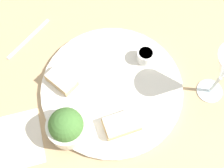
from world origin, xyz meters
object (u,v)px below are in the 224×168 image
Objects in this scene: cheese_toast_near at (121,124)px; cheese_toast_far at (61,81)px; sauce_ramekin at (145,55)px; napkin at (18,140)px; salad_bowl at (67,126)px; fork at (28,38)px.

cheese_toast_far is at bearing 149.95° from cheese_toast_near.
sauce_ramekin is 0.22m from cheese_toast_far.
cheese_toast_near is 0.25m from napkin.
cheese_toast_near is (0.12, 0.03, -0.02)m from salad_bowl.
fork is at bearing 133.21° from cheese_toast_far.
salad_bowl is 2.11× the size of sauce_ramekin.
cheese_toast_near reaches higher than fork.
sauce_ramekin reaches higher than cheese_toast_near.
salad_bowl is 0.27m from sauce_ramekin.
napkin is at bearing -163.86° from salad_bowl.
cheese_toast_far is at bearing -46.79° from fork.
sauce_ramekin is (0.16, 0.21, -0.02)m from salad_bowl.
cheese_toast_near reaches higher than napkin.
sauce_ramekin is at bearing 77.00° from cheese_toast_near.
cheese_toast_far reaches higher than napkin.
napkin is at bearing -165.98° from cheese_toast_near.
napkin is (-0.12, -0.03, -0.05)m from salad_bowl.
napkin is (-0.08, -0.15, -0.02)m from cheese_toast_far.
cheese_toast_far is 0.53× the size of napkin.
cheese_toast_far is 0.17m from napkin.
napkin is at bearing -117.54° from cheese_toast_far.
fork is (-0.12, 0.13, -0.02)m from cheese_toast_far.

